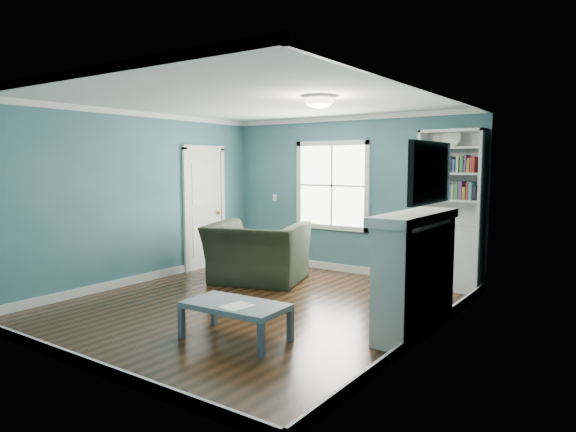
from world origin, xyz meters
The scene contains 13 objects.
floor centered at (0.00, 0.00, 0.00)m, with size 5.00×5.00×0.00m, color black.
room_walls centered at (0.00, 0.00, 1.58)m, with size 5.00×5.00×5.00m.
trim centered at (0.00, 0.00, 1.24)m, with size 4.50×5.00×2.60m.
window centered at (-0.30, 2.49, 1.45)m, with size 1.40×0.06×1.50m.
bookshelf centered at (1.77, 2.30, 0.92)m, with size 0.90×0.35×2.31m.
fireplace centered at (2.08, 0.20, 0.64)m, with size 0.44×1.58×1.30m.
tv centered at (2.20, 0.20, 1.72)m, with size 0.06×1.10×0.65m, color black.
door centered at (-2.22, 1.40, 1.07)m, with size 0.12×0.98×2.17m.
ceiling_fixture centered at (0.90, 0.10, 2.55)m, with size 0.38×0.38×0.15m.
light_switch centered at (-1.50, 2.48, 1.20)m, with size 0.08×0.01×0.12m, color white.
recliner centered at (-0.78, 1.04, 0.61)m, with size 1.40×0.91×1.22m, color black.
coffee_table centered at (0.65, -1.12, 0.34)m, with size 1.10×0.64×0.39m.
paper_sheet centered at (0.75, -1.21, 0.39)m, with size 0.24×0.31×0.00m, color white.
Camera 1 is at (4.05, -5.05, 1.82)m, focal length 32.00 mm.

